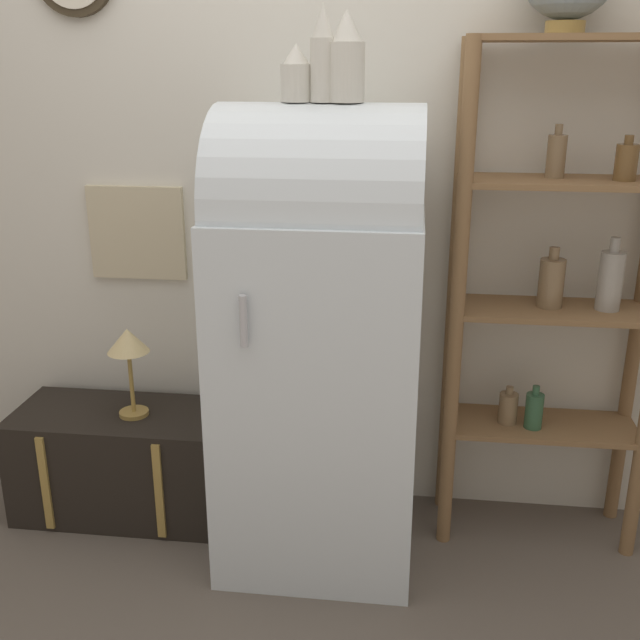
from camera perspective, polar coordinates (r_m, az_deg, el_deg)
The scene contains 9 objects.
ground_plane at distance 2.75m, azimuth -0.54°, elevation -18.81°, with size 12.00×12.00×0.00m, color #60564C.
wall_back at distance 2.77m, azimuth 0.89°, elevation 12.03°, with size 7.00×0.09×2.70m.
refrigerator at distance 2.54m, azimuth 0.05°, elevation -0.91°, with size 0.66×0.71×1.57m.
suitcase_trunk at distance 3.08m, azimuth -14.88°, elevation -10.33°, with size 0.79×0.40×0.42m.
shelf_unit at distance 2.68m, azimuth 17.58°, elevation 2.83°, with size 0.71×0.29×1.77m.
vase_left at distance 2.40m, azimuth -1.82°, elevation 18.15°, with size 0.10×0.10×0.17m.
vase_center at distance 2.38m, azimuth 0.21°, elevation 19.44°, with size 0.08×0.08×0.28m.
vase_right at distance 2.37m, azimuth 2.03°, elevation 19.23°, with size 0.11×0.11×0.27m.
desk_lamp at distance 2.84m, azimuth -14.40°, elevation -2.04°, with size 0.15×0.15×0.35m.
Camera 1 is at (0.30, -2.16, 1.68)m, focal length 42.00 mm.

